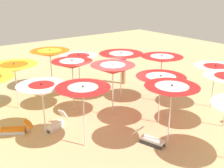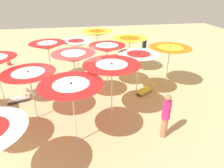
% 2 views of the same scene
% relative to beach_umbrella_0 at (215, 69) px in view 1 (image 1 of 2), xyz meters
% --- Properties ---
extents(ground, '(39.02, 39.02, 0.04)m').
position_rel_beach_umbrella_0_xyz_m(ground, '(4.62, -2.04, -1.97)').
color(ground, '#D1B57F').
extents(beach_umbrella_0, '(2.03, 2.03, 2.16)m').
position_rel_beach_umbrella_0_xyz_m(beach_umbrella_0, '(0.00, 0.00, 0.00)').
color(beach_umbrella_0, silver).
rests_on(beach_umbrella_0, ground).
extents(beach_umbrella_1, '(2.09, 2.09, 2.46)m').
position_rel_beach_umbrella_0_xyz_m(beach_umbrella_1, '(1.52, -2.06, 0.29)').
color(beach_umbrella_1, silver).
rests_on(beach_umbrella_1, ground).
extents(beach_umbrella_2, '(2.28, 2.28, 2.51)m').
position_rel_beach_umbrella_0_xyz_m(beach_umbrella_2, '(2.89, -3.59, 0.35)').
color(beach_umbrella_2, silver).
rests_on(beach_umbrella_2, ground).
extents(beach_umbrella_3, '(1.99, 1.99, 2.34)m').
position_rel_beach_umbrella_0_xyz_m(beach_umbrella_3, '(4.49, -5.17, 0.13)').
color(beach_umbrella_3, silver).
rests_on(beach_umbrella_3, ground).
extents(beach_umbrella_4, '(2.19, 2.19, 2.35)m').
position_rel_beach_umbrella_0_xyz_m(beach_umbrella_4, '(5.20, -7.08, 0.17)').
color(beach_umbrella_4, silver).
rests_on(beach_umbrella_4, ground).
extents(beach_umbrella_6, '(2.11, 2.11, 2.20)m').
position_rel_beach_umbrella_0_xyz_m(beach_umbrella_6, '(3.36, -0.37, 0.02)').
color(beach_umbrella_6, silver).
rests_on(beach_umbrella_6, ground).
extents(beach_umbrella_7, '(1.98, 1.98, 2.52)m').
position_rel_beach_umbrella_0_xyz_m(beach_umbrella_7, '(4.55, -2.12, 0.29)').
color(beach_umbrella_7, silver).
rests_on(beach_umbrella_7, ground).
extents(beach_umbrella_8, '(1.90, 1.90, 2.50)m').
position_rel_beach_umbrella_0_xyz_m(beach_umbrella_8, '(5.63, -3.82, 0.31)').
color(beach_umbrella_8, silver).
rests_on(beach_umbrella_8, ground).
extents(beach_umbrella_9, '(2.18, 2.18, 2.31)m').
position_rel_beach_umbrella_0_xyz_m(beach_umbrella_9, '(7.74, -5.56, 0.12)').
color(beach_umbrella_9, silver).
rests_on(beach_umbrella_9, ground).
extents(beach_umbrella_11, '(1.93, 1.93, 2.50)m').
position_rel_beach_umbrella_0_xyz_m(beach_umbrella_11, '(4.55, 1.25, 0.29)').
color(beach_umbrella_11, silver).
rests_on(beach_umbrella_11, ground).
extents(beach_umbrella_12, '(1.97, 1.97, 2.42)m').
position_rel_beach_umbrella_0_xyz_m(beach_umbrella_12, '(6.95, -0.70, 0.22)').
color(beach_umbrella_12, silver).
rests_on(beach_umbrella_12, ground).
extents(beach_umbrella_13, '(1.90, 1.90, 2.26)m').
position_rel_beach_umbrella_0_xyz_m(beach_umbrella_13, '(7.82, -2.25, 0.02)').
color(beach_umbrella_13, silver).
rests_on(beach_umbrella_13, ground).
extents(lounger_0, '(1.25, 0.99, 0.61)m').
position_rel_beach_umbrella_0_xyz_m(lounger_0, '(8.72, -3.21, -1.75)').
color(lounger_0, silver).
rests_on(lounger_0, ground).
extents(lounger_1, '(0.69, 1.33, 0.58)m').
position_rel_beach_umbrella_0_xyz_m(lounger_1, '(4.89, 0.67, -1.75)').
color(lounger_1, '#333338').
rests_on(lounger_1, ground).
extents(lounger_3, '(1.00, 1.26, 0.54)m').
position_rel_beach_umbrella_0_xyz_m(lounger_3, '(4.67, -5.71, -1.75)').
color(lounger_3, olive).
rests_on(lounger_3, ground).
extents(lounger_4, '(1.21, 0.76, 0.67)m').
position_rel_beach_umbrella_0_xyz_m(lounger_4, '(7.17, -2.64, -1.74)').
color(lounger_4, silver).
rests_on(lounger_4, ground).
extents(beachgoer_0, '(0.30, 0.30, 1.81)m').
position_rel_beach_umbrella_0_xyz_m(beachgoer_0, '(1.29, -5.31, -1.00)').
color(beachgoer_0, '#A3704C').
rests_on(beachgoer_0, ground).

